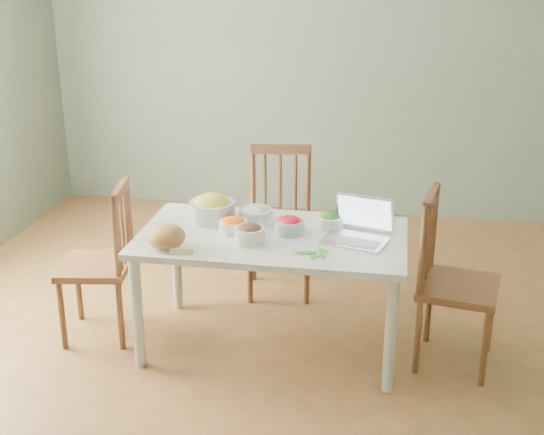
% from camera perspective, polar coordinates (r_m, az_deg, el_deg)
% --- Properties ---
extents(floor, '(5.00, 5.00, 0.00)m').
position_cam_1_polar(floor, '(4.07, 2.24, -11.29)').
color(floor, brown).
rests_on(floor, ground).
extents(wall_back, '(5.00, 0.00, 2.70)m').
position_cam_1_polar(wall_back, '(6.01, 5.84, 12.73)').
color(wall_back, gray).
rests_on(wall_back, ground).
extents(dining_table, '(1.45, 0.82, 0.68)m').
position_cam_1_polar(dining_table, '(4.07, 0.00, -5.83)').
color(dining_table, white).
rests_on(dining_table, floor).
extents(chair_far, '(0.47, 0.46, 0.96)m').
position_cam_1_polar(chair_far, '(4.66, 0.59, -0.50)').
color(chair_far, '#533521').
rests_on(chair_far, floor).
extents(chair_left, '(0.45, 0.46, 0.92)m').
position_cam_1_polar(chair_left, '(4.26, -13.80, -3.45)').
color(chair_left, '#533521').
rests_on(chair_left, floor).
extents(chair_right, '(0.47, 0.49, 0.96)m').
position_cam_1_polar(chair_right, '(3.97, 14.58, -5.02)').
color(chair_right, '#533521').
rests_on(chair_right, floor).
extents(bread_boule, '(0.23, 0.23, 0.13)m').
position_cam_1_polar(bread_boule, '(3.78, -8.33, -1.49)').
color(bread_boule, '#AE8546').
rests_on(bread_boule, dining_table).
extents(butter_stick, '(0.12, 0.05, 0.03)m').
position_cam_1_polar(butter_stick, '(3.71, -7.15, -2.62)').
color(butter_stick, beige).
rests_on(butter_stick, dining_table).
extents(bowl_squash, '(0.31, 0.31, 0.15)m').
position_cam_1_polar(bowl_squash, '(4.13, -4.74, 0.77)').
color(bowl_squash, yellow).
rests_on(bowl_squash, dining_table).
extents(bowl_carrot, '(0.19, 0.19, 0.09)m').
position_cam_1_polar(bowl_carrot, '(3.95, -3.07, -0.59)').
color(bowl_carrot, '#D86B04').
rests_on(bowl_carrot, dining_table).
extents(bowl_onion, '(0.21, 0.21, 0.10)m').
position_cam_1_polar(bowl_onion, '(4.09, -1.27, 0.29)').
color(bowl_onion, white).
rests_on(bowl_onion, dining_table).
extents(bowl_mushroom, '(0.20, 0.20, 0.10)m').
position_cam_1_polar(bowl_mushroom, '(3.81, -1.76, -1.27)').
color(bowl_mushroom, '#43240D').
rests_on(bowl_mushroom, dining_table).
extents(bowl_redpep, '(0.22, 0.22, 0.10)m').
position_cam_1_polar(bowl_redpep, '(3.93, 1.39, -0.61)').
color(bowl_redpep, '#B51E29').
rests_on(bowl_redpep, dining_table).
extents(bowl_broccoli, '(0.17, 0.17, 0.09)m').
position_cam_1_polar(bowl_broccoli, '(4.03, 4.63, -0.20)').
color(bowl_broccoli, '#0C4808').
rests_on(bowl_broccoli, dining_table).
extents(flatbread, '(0.22, 0.22, 0.02)m').
position_cam_1_polar(flatbread, '(4.18, 4.96, 0.01)').
color(flatbread, beige).
rests_on(flatbread, dining_table).
extents(basil_bunch, '(0.19, 0.19, 0.02)m').
position_cam_1_polar(basil_bunch, '(3.69, 3.11, -2.72)').
color(basil_bunch, '#367F2B').
rests_on(basil_bunch, dining_table).
extents(laptop, '(0.39, 0.37, 0.22)m').
position_cam_1_polar(laptop, '(3.82, 6.63, -0.38)').
color(laptop, silver).
rests_on(laptop, dining_table).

